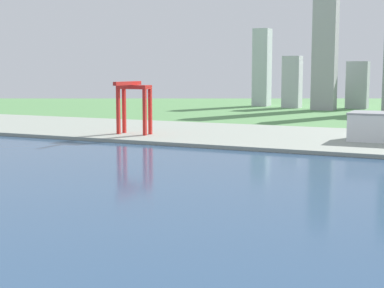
{
  "coord_description": "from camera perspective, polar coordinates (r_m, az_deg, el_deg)",
  "views": [
    {
      "loc": [
        77.97,
        92.18,
        48.28
      ],
      "look_at": [
        11.88,
        235.06,
        28.24
      ],
      "focal_mm": 54.32,
      "sensor_mm": 36.0,
      "label": 1
    }
  ],
  "objects": [
    {
      "name": "ground_plane",
      "position": [
        227.15,
        4.18,
        -5.04
      ],
      "size": [
        2400.0,
        2400.0,
        0.0
      ],
      "primitive_type": "plane",
      "color": "#568D50"
    },
    {
      "name": "water_bay",
      "position": [
        173.93,
        -2.91,
        -8.84
      ],
      "size": [
        840.0,
        360.0,
        0.15
      ],
      "primitive_type": "cube",
      "color": "#2D4C70",
      "rests_on": "ground"
    },
    {
      "name": "industrial_pier",
      "position": [
        408.1,
        13.64,
        0.43
      ],
      "size": [
        840.0,
        140.0,
        2.5
      ],
      "primitive_type": "cube",
      "color": "#939B8F",
      "rests_on": "ground"
    },
    {
      "name": "port_crane_red",
      "position": [
        417.74,
        -5.81,
        4.65
      ],
      "size": [
        24.16,
        34.13,
        37.98
      ],
      "color": "red",
      "rests_on": "industrial_pier"
    }
  ]
}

